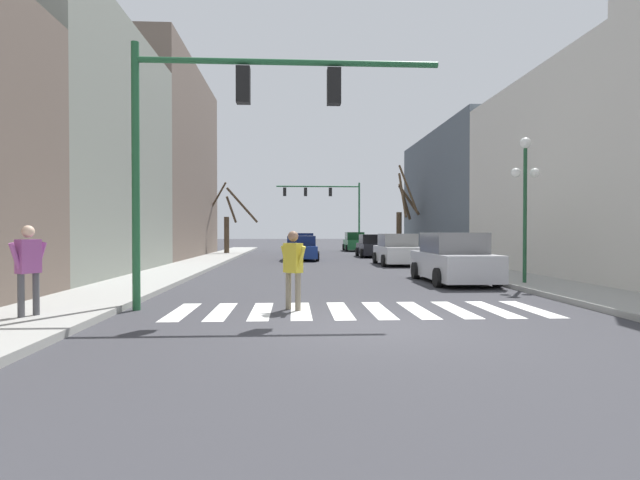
% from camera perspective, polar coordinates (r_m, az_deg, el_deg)
% --- Properties ---
extents(ground_plane, '(240.00, 240.00, 0.00)m').
position_cam_1_polar(ground_plane, '(9.70, 6.09, -9.83)').
color(ground_plane, '#38383D').
extents(sidewalk_left, '(2.58, 90.00, 0.15)m').
position_cam_1_polar(sidewalk_left, '(10.87, -31.76, -8.40)').
color(sidewalk_left, '#9E9E99').
rests_on(sidewalk_left, ground_plane).
extents(building_row_left, '(6.00, 39.51, 12.98)m').
position_cam_1_polar(building_row_left, '(27.34, -23.57, 8.66)').
color(building_row_left, '#66564C').
rests_on(building_row_left, ground_plane).
extents(building_row_right, '(6.00, 38.76, 10.19)m').
position_cam_1_polar(building_row_right, '(25.58, 26.36, 6.94)').
color(building_row_right, beige).
rests_on(building_row_right, ground_plane).
extents(crosswalk_stripes, '(8.55, 2.60, 0.01)m').
position_cam_1_polar(crosswalk_stripes, '(11.64, 4.51, -8.01)').
color(crosswalk_stripes, white).
rests_on(crosswalk_stripes, ground_plane).
extents(traffic_signal_near, '(7.13, 0.28, 6.17)m').
position_cam_1_polar(traffic_signal_near, '(12.11, -10.62, 13.75)').
color(traffic_signal_near, '#236038').
rests_on(traffic_signal_near, ground_plane).
extents(traffic_signal_far, '(8.41, 0.28, 6.77)m').
position_cam_1_polar(traffic_signal_far, '(50.16, 1.01, 4.68)').
color(traffic_signal_far, '#236038').
rests_on(traffic_signal_far, ground_plane).
extents(street_lamp_right_corner, '(0.95, 0.36, 4.74)m').
position_cam_1_polar(street_lamp_right_corner, '(17.71, 22.40, 6.29)').
color(street_lamp_right_corner, '#1E4C2D').
rests_on(street_lamp_right_corner, sidewalk_right).
extents(car_parked_right_far, '(2.19, 4.82, 1.79)m').
position_cam_1_polar(car_parked_right_far, '(18.40, 14.96, -2.16)').
color(car_parked_right_far, silver).
rests_on(car_parked_right_far, ground_plane).
extents(car_parked_left_mid, '(1.99, 4.36, 1.71)m').
position_cam_1_polar(car_parked_left_mid, '(42.83, -1.89, -0.43)').
color(car_parked_left_mid, navy).
rests_on(car_parked_left_mid, ground_plane).
extents(car_parked_left_near, '(2.17, 4.54, 1.56)m').
position_cam_1_polar(car_parked_left_near, '(32.00, -2.17, -1.00)').
color(car_parked_left_near, navy).
rests_on(car_parked_left_near, ground_plane).
extents(car_driving_toward_lane, '(1.98, 4.37, 1.78)m').
position_cam_1_polar(car_driving_toward_lane, '(47.20, 3.96, -0.27)').
color(car_driving_toward_lane, '#236B38').
rests_on(car_driving_toward_lane, ground_plane).
extents(car_driving_away_lane, '(2.19, 4.42, 1.71)m').
position_cam_1_polar(car_driving_away_lane, '(27.59, 8.82, -1.18)').
color(car_driving_away_lane, white).
rests_on(car_driving_away_lane, ground_plane).
extents(car_parked_right_mid, '(2.10, 4.12, 1.63)m').
position_cam_1_polar(car_parked_right_mid, '(36.25, 6.01, -0.73)').
color(car_parked_right_mid, black).
rests_on(car_parked_right_mid, ground_plane).
extents(pedestrian_near_right_corner, '(0.62, 0.63, 1.83)m').
position_cam_1_polar(pedestrian_near_right_corner, '(11.56, -3.09, -2.68)').
color(pedestrian_near_right_corner, '#7A705B').
rests_on(pedestrian_near_right_corner, ground_plane).
extents(pedestrian_on_right_sidewalk, '(0.46, 0.71, 1.79)m').
position_cam_1_polar(pedestrian_on_right_sidewalk, '(11.37, -30.37, -2.23)').
color(pedestrian_on_right_sidewalk, '#4C4C51').
rests_on(pedestrian_on_right_sidewalk, sidewalk_left).
extents(street_tree_right_far, '(4.37, 1.62, 5.61)m').
position_cam_1_polar(street_tree_right_far, '(40.17, -10.39, 1.90)').
color(street_tree_right_far, '#473828').
rests_on(street_tree_right_far, sidewalk_left).
extents(street_tree_left_far, '(1.80, 2.71, 6.58)m').
position_cam_1_polar(street_tree_left_far, '(37.09, 9.40, 2.70)').
color(street_tree_left_far, brown).
rests_on(street_tree_left_far, sidewalk_right).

